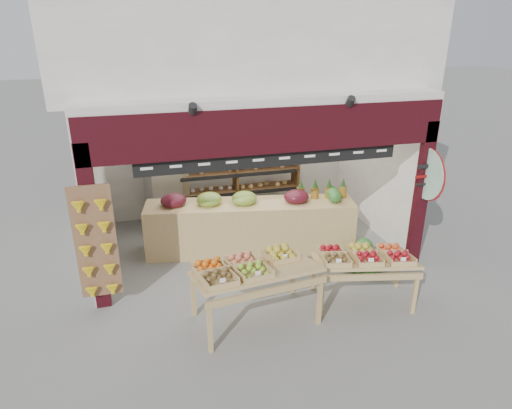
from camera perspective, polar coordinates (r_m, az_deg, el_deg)
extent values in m
plane|color=slate|center=(8.88, -0.11, -6.09)|extent=(60.00, 60.00, 0.00)
cube|color=white|center=(10.40, -3.34, 7.12)|extent=(5.76, 0.18, 3.00)
cube|color=white|center=(8.63, -19.42, 2.63)|extent=(0.18, 3.38, 3.00)
cube|color=white|center=(9.83, 14.97, 5.48)|extent=(0.18, 3.38, 3.00)
cube|color=white|center=(8.47, -1.19, 14.42)|extent=(5.76, 3.38, 0.12)
cube|color=white|center=(9.46, -2.95, 22.16)|extent=(6.36, 4.60, 2.40)
cube|color=black|center=(6.98, 2.08, 9.26)|extent=(5.70, 0.14, 0.70)
cube|color=black|center=(7.16, -19.68, -2.96)|extent=(0.22, 0.14, 2.65)
cube|color=black|center=(8.55, 19.91, 1.10)|extent=(0.22, 0.14, 2.65)
cube|color=black|center=(7.12, 1.96, 5.79)|extent=(4.20, 0.05, 0.26)
cylinder|color=white|center=(7.14, 2.60, 7.92)|extent=(0.34, 0.05, 0.34)
cube|color=brown|center=(7.15, -19.38, -4.51)|extent=(0.60, 0.04, 1.80)
cylinder|color=#AEDBBD|center=(8.34, 20.63, 3.61)|extent=(0.04, 0.90, 0.90)
cylinder|color=maroon|center=(8.32, 20.72, 3.55)|extent=(0.01, 0.92, 0.92)
cube|color=brown|center=(9.85, -10.39, 1.20)|extent=(0.05, 0.46, 1.47)
cube|color=brown|center=(10.03, -2.55, 1.94)|extent=(0.05, 0.46, 1.47)
cube|color=brown|center=(10.38, 4.89, 2.61)|extent=(0.05, 0.46, 1.47)
cube|color=brown|center=(10.18, -2.51, -0.24)|extent=(2.75, 0.46, 0.04)
cube|color=brown|center=(10.03, -2.55, 1.94)|extent=(2.75, 0.46, 0.04)
cube|color=brown|center=(9.89, -2.59, 4.18)|extent=(2.75, 0.46, 0.04)
cube|color=brown|center=(9.79, -2.62, 5.96)|extent=(2.75, 0.46, 0.04)
cone|color=olive|center=(9.59, -9.10, 6.22)|extent=(0.32, 0.32, 0.28)
cone|color=olive|center=(9.69, -4.77, 6.59)|extent=(0.32, 0.32, 0.28)
cone|color=olive|center=(9.84, -0.53, 6.91)|extent=(0.32, 0.32, 0.28)
cone|color=olive|center=(10.04, 3.56, 7.18)|extent=(0.32, 0.32, 0.28)
cube|color=#B2B3B9|center=(9.83, -11.18, 2.58)|extent=(0.93, 0.93, 1.94)
cube|color=silver|center=(9.25, -10.38, -3.97)|extent=(0.44, 0.34, 0.37)
cube|color=silver|center=(9.11, -10.22, -2.03)|extent=(0.40, 0.32, 0.31)
cube|color=#144D22|center=(9.20, -6.91, -4.11)|extent=(0.42, 0.32, 0.31)
cube|color=silver|center=(9.56, -7.17, -3.12)|extent=(0.38, 0.30, 0.29)
cube|color=#DAB16F|center=(8.78, -0.71, -2.81)|extent=(4.02, 1.44, 0.99)
ellipsoid|color=#59141E|center=(8.57, -10.28, 0.48)|extent=(0.48, 0.44, 0.26)
ellipsoid|color=#8CB23F|center=(8.53, -5.88, 0.63)|extent=(0.48, 0.44, 0.26)
ellipsoid|color=#8CB23F|center=(8.54, -1.46, 0.77)|extent=(0.48, 0.44, 0.26)
ellipsoid|color=#59141E|center=(8.65, 5.07, 0.96)|extent=(0.48, 0.44, 0.26)
cylinder|color=olive|center=(8.81, 5.60, 1.43)|extent=(0.15, 0.15, 0.22)
cylinder|color=olive|center=(8.87, 7.35, 1.48)|extent=(0.15, 0.15, 0.22)
cylinder|color=olive|center=(8.93, 9.07, 1.53)|extent=(0.15, 0.15, 0.22)
cylinder|color=olive|center=(8.99, 10.77, 1.57)|extent=(0.15, 0.15, 0.22)
cube|color=#DAB16F|center=(6.65, -0.08, -8.36)|extent=(1.89, 1.20, 0.26)
cube|color=#DAB16F|center=(6.34, -5.79, -15.27)|extent=(0.07, 0.07, 0.74)
cube|color=#DAB16F|center=(6.87, 7.92, -12.06)|extent=(0.07, 0.07, 0.74)
cube|color=#DAB16F|center=(7.04, -7.85, -11.12)|extent=(0.07, 0.07, 0.74)
cube|color=#DAB16F|center=(7.52, 4.62, -8.60)|extent=(0.07, 0.07, 0.74)
cube|color=#DAB16F|center=(7.33, 13.35, -6.87)|extent=(1.69, 1.17, 0.23)
cube|color=#DAB16F|center=(7.08, 8.19, -11.52)|extent=(0.07, 0.07, 0.62)
cube|color=#DAB16F|center=(7.46, 19.19, -10.72)|extent=(0.07, 0.07, 0.62)
cube|color=#DAB16F|center=(7.70, 7.19, -8.43)|extent=(0.07, 0.07, 0.62)
cube|color=#DAB16F|center=(8.05, 17.32, -7.87)|extent=(0.07, 0.07, 0.62)
sphere|color=#1A501C|center=(8.35, 12.70, -7.44)|extent=(0.31, 0.31, 0.31)
sphere|color=#1A501C|center=(8.50, 14.72, -7.09)|extent=(0.31, 0.31, 0.31)
sphere|color=#1A501C|center=(8.61, 11.70, -6.40)|extent=(0.31, 0.31, 0.31)
sphere|color=#1A501C|center=(8.75, 13.68, -6.08)|extent=(0.31, 0.31, 0.31)
sphere|color=#1A501C|center=(8.42, 13.36, -5.08)|extent=(0.31, 0.31, 0.31)
sphere|color=#1A501C|center=(8.34, 14.07, -7.63)|extent=(0.31, 0.31, 0.31)
sphere|color=#1A501C|center=(8.43, 11.51, -7.02)|extent=(0.31, 0.31, 0.31)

